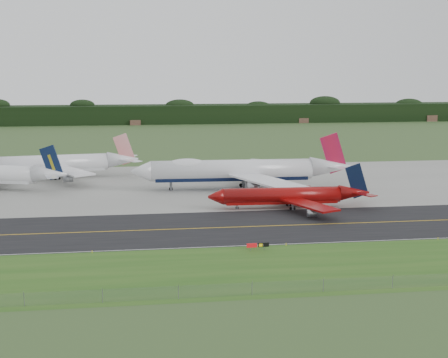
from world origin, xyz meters
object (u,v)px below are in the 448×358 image
jet_ba_747 (240,170)px  taxiway_sign (258,245)px  jet_red_737 (291,196)px  jet_star_tail (56,164)px

jet_ba_747 → taxiway_sign: bearing=-95.8°
jet_ba_747 → taxiway_sign: 65.07m
jet_ba_747 → jet_red_737: bearing=-71.3°
jet_star_tail → taxiway_sign: jet_star_tail is taller
jet_ba_747 → jet_red_737: 28.96m
taxiway_sign → jet_star_tail: bearing=119.3°
jet_ba_747 → jet_red_737: size_ratio=1.56×
jet_red_737 → jet_star_tail: 86.45m
jet_red_737 → jet_star_tail: (-67.19, 54.37, 1.63)m
jet_ba_747 → taxiway_sign: (-6.59, -64.56, -4.72)m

